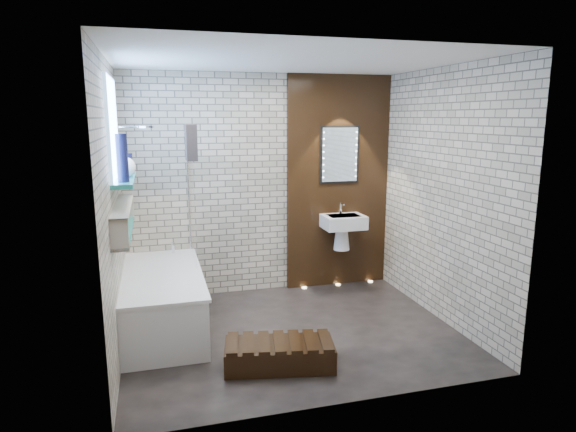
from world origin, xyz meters
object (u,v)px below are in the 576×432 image
object	(u,v)px
bathtub	(163,300)
walnut_step	(279,355)
bath_screen	(191,195)
led_mirror	(340,155)
washbasin	(343,227)

from	to	relation	value
bathtub	walnut_step	distance (m)	1.44
bath_screen	led_mirror	bearing A→B (deg)	10.66
bath_screen	led_mirror	xyz separation A→B (m)	(1.82, 0.34, 0.37)
bathtub	washbasin	world-z (taller)	washbasin
bathtub	walnut_step	bearing A→B (deg)	-48.99
walnut_step	bath_screen	bearing A→B (deg)	110.96
led_mirror	walnut_step	size ratio (longest dim) A/B	0.76
bath_screen	led_mirror	distance (m)	1.89
washbasin	bathtub	bearing A→B (deg)	-163.99
led_mirror	bathtub	bearing A→B (deg)	-160.22
bath_screen	walnut_step	bearing A→B (deg)	-69.04
washbasin	led_mirror	size ratio (longest dim) A/B	0.83
walnut_step	bathtub	bearing A→B (deg)	131.01
bathtub	bath_screen	size ratio (longest dim) A/B	1.24
walnut_step	washbasin	bearing A→B (deg)	53.91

